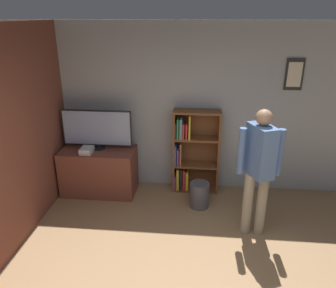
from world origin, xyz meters
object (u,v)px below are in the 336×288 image
Objects in this scene: television at (97,129)px; waste_bin at (199,195)px; person at (259,164)px; bookshelf at (191,153)px; game_console at (87,150)px.

waste_bin is at bearing -12.78° from television.
person is 4.32× the size of waste_bin.
bookshelf reaches higher than waste_bin.
person reaches higher than game_console.
television is 0.80× the size of bookshelf.
game_console is 0.60× the size of waste_bin.
person is at bearing -21.88° from television.
bookshelf is 3.45× the size of waste_bin.
television is 0.37m from game_console.
game_console is at bearing -128.67° from person.
person reaches higher than television.
television is 2.77× the size of waste_bin.
television is 1.91m from waste_bin.
game_console is at bearing 174.42° from waste_bin.
person is (2.37, -0.95, -0.06)m from television.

